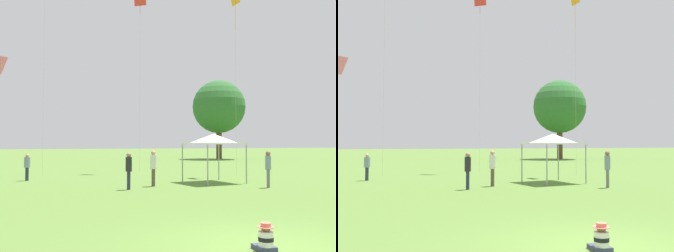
{
  "view_description": "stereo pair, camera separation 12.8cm",
  "coord_description": "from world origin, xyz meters",
  "views": [
    {
      "loc": [
        -4.79,
        -7.16,
        2.2
      ],
      "look_at": [
        -0.04,
        5.81,
        2.81
      ],
      "focal_mm": 42.0,
      "sensor_mm": 36.0,
      "label": 1
    },
    {
      "loc": [
        -4.67,
        -7.2,
        2.2
      ],
      "look_at": [
        -0.04,
        5.81,
        2.81
      ],
      "focal_mm": 42.0,
      "sensor_mm": 36.0,
      "label": 2
    }
  ],
  "objects": [
    {
      "name": "person_standing_1",
      "position": [
        -0.1,
        11.07,
        1.07
      ],
      "size": [
        0.35,
        0.35,
        1.76
      ],
      "rotation": [
        0.0,
        0.0,
        2.99
      ],
      "color": "#282D42",
      "rests_on": "ground"
    },
    {
      "name": "ground_plane",
      "position": [
        0.0,
        0.0,
        0.0
      ],
      "size": [
        300.0,
        300.0,
        0.0
      ],
      "primitive_type": "plane",
      "color": "#567A33"
    },
    {
      "name": "kite_1",
      "position": [
        8.97,
        16.7,
        11.92
      ],
      "size": [
        0.27,
        0.96,
        12.9
      ],
      "rotation": [
        0.0,
        0.0,
        0.87
      ],
      "color": "orange",
      "rests_on": "ground"
    },
    {
      "name": "person_standing_2",
      "position": [
        6.63,
        9.51,
        1.12
      ],
      "size": [
        0.4,
        0.4,
        1.82
      ],
      "rotation": [
        0.0,
        0.0,
        0.66
      ],
      "color": "slate",
      "rests_on": "ground"
    },
    {
      "name": "distant_tree_0",
      "position": [
        20.8,
        41.96,
        7.3
      ],
      "size": [
        7.41,
        7.41,
        11.04
      ],
      "color": "brown",
      "rests_on": "ground"
    },
    {
      "name": "kite_3",
      "position": [
        3.6,
        22.15,
        12.98
      ],
      "size": [
        0.92,
        0.72,
        14.0
      ],
      "rotation": [
        0.0,
        0.0,
        1.76
      ],
      "color": "red",
      "rests_on": "ground"
    },
    {
      "name": "person_standing_3",
      "position": [
        1.44,
        12.04,
        1.1
      ],
      "size": [
        0.48,
        0.48,
        1.83
      ],
      "rotation": [
        0.0,
        0.0,
        5.38
      ],
      "color": "brown",
      "rests_on": "ground"
    },
    {
      "name": "seated_toddler",
      "position": [
        -0.13,
        -0.22,
        0.25
      ],
      "size": [
        0.43,
        0.51,
        0.59
      ],
      "rotation": [
        0.0,
        0.0,
        -0.12
      ],
      "color": "#383D56",
      "rests_on": "ground"
    },
    {
      "name": "canopy_tent",
      "position": [
        5.22,
        12.7,
        2.42
      ],
      "size": [
        3.23,
        3.23,
        2.74
      ],
      "rotation": [
        0.0,
        0.0,
        0.15
      ],
      "color": "white",
      "rests_on": "ground"
    },
    {
      "name": "person_standing_5",
      "position": [
        -4.61,
        17.48,
        0.94
      ],
      "size": [
        0.37,
        0.37,
        1.58
      ],
      "rotation": [
        0.0,
        0.0,
        3.1
      ],
      "color": "#282D42",
      "rests_on": "ground"
    }
  ]
}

